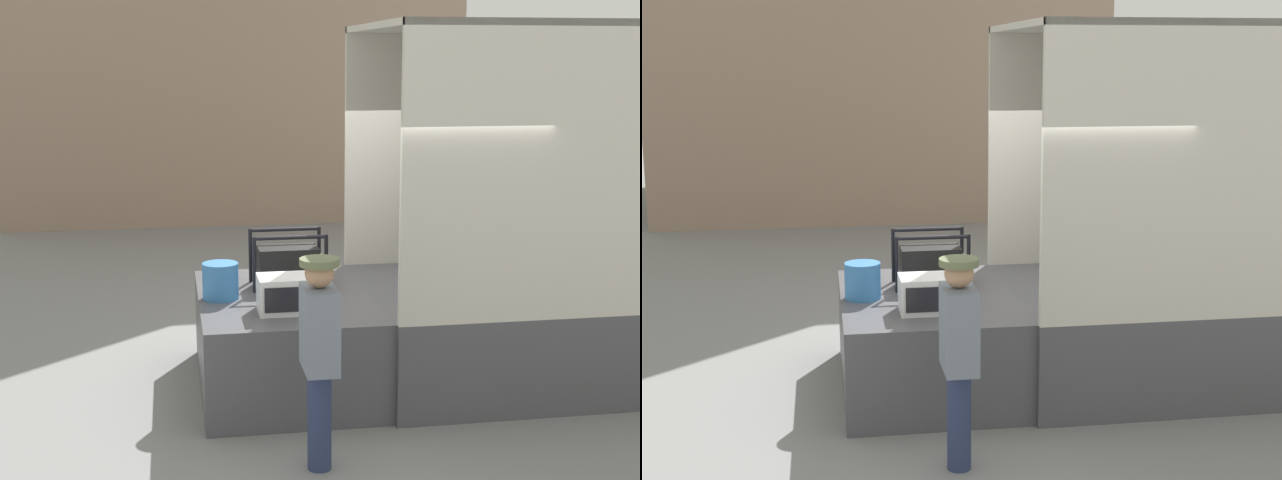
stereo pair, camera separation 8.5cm
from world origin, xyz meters
TOP-DOWN VIEW (x-y plane):
  - ground_plane at (0.00, 0.00)m, footprint 160.00×160.00m
  - tailgate_deck at (-0.79, 0.00)m, footprint 1.58×2.20m
  - microwave at (-0.86, -0.55)m, footprint 0.45×0.38m
  - portable_generator at (-0.69, 0.34)m, footprint 0.71×0.44m
  - orange_bucket at (-1.38, -0.03)m, footprint 0.33×0.33m
  - worker_person at (-0.76, -1.77)m, footprint 0.29×0.44m

SIDE VIEW (x-z plane):
  - ground_plane at x=0.00m, z-range 0.00..0.00m
  - tailgate_deck at x=-0.79m, z-range 0.00..0.88m
  - worker_person at x=-0.76m, z-range 0.18..1.80m
  - microwave at x=-0.86m, z-range 0.88..1.19m
  - orange_bucket at x=-1.38m, z-range 0.88..1.21m
  - portable_generator at x=-0.69m, z-range 0.81..1.35m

